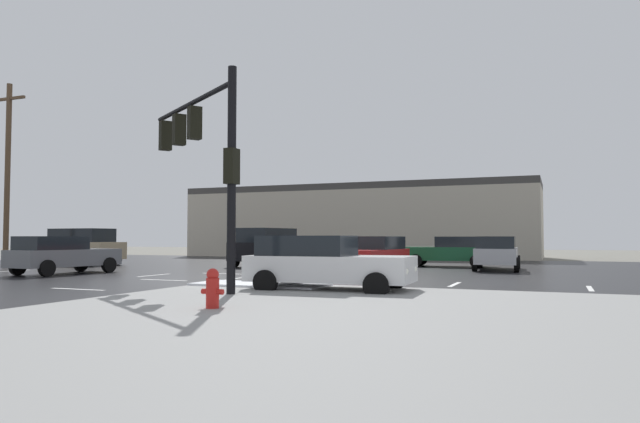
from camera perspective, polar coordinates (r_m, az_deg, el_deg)
ground_plane at (r=23.23m, az=-12.17°, el=-6.35°), size 120.00×120.00×0.00m
road_asphalt at (r=23.23m, az=-12.17°, el=-6.33°), size 44.00×44.00×0.02m
sidewalk_corner at (r=7.35m, az=13.57°, el=-14.11°), size 18.00×18.00×0.14m
snow_strip_curbside at (r=17.20m, az=-5.93°, el=-7.17°), size 4.00×1.60×0.06m
lane_markings at (r=21.41m, az=-11.60°, el=-6.62°), size 36.15×36.15×0.01m
traffic_signal_mast at (r=16.57m, az=-11.48°, el=6.44°), size 4.84×3.36×5.74m
fire_hydrant at (r=11.81m, az=-10.55°, el=-7.45°), size 0.48×0.26×0.79m
strip_building_background at (r=46.82m, az=3.92°, el=-1.02°), size 27.64×8.00×5.66m
sedan_red at (r=24.66m, az=5.27°, el=-4.19°), size 2.37×4.66×1.58m
sedan_silver at (r=28.42m, az=17.05°, el=-3.88°), size 2.18×4.60×1.58m
sedan_grey at (r=26.56m, az=-24.14°, el=-3.86°), size 2.39×4.67×1.58m
suv_tan at (r=35.14m, az=-22.45°, el=-3.14°), size 4.90×2.33×2.03m
sedan_white at (r=15.97m, az=0.39°, el=-5.08°), size 4.60×2.17×1.58m
suv_black at (r=31.21m, az=-5.22°, el=-3.42°), size 2.42×4.93×2.03m
sedan_green at (r=31.28m, az=12.79°, el=-3.80°), size 4.62×2.24×1.58m
utility_pole_far at (r=34.99m, az=-28.45°, el=3.56°), size 2.20×0.28×9.78m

